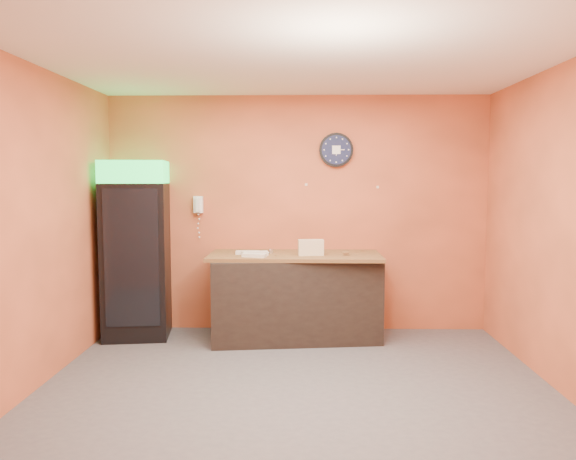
{
  "coord_description": "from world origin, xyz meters",
  "views": [
    {
      "loc": [
        0.04,
        -4.71,
        1.82
      ],
      "look_at": [
        -0.08,
        0.6,
        1.33
      ],
      "focal_mm": 35.0,
      "sensor_mm": 36.0,
      "label": 1
    }
  ],
  "objects": [
    {
      "name": "floor",
      "position": [
        0.0,
        0.0,
        0.0
      ],
      "size": [
        4.5,
        4.5,
        0.0
      ],
      "primitive_type": "plane",
      "color": "#47474C",
      "rests_on": "ground"
    },
    {
      "name": "back_wall",
      "position": [
        0.0,
        2.0,
        1.4
      ],
      "size": [
        4.5,
        0.02,
        2.8
      ],
      "primitive_type": "cube",
      "color": "#E1693F",
      "rests_on": "floor"
    },
    {
      "name": "left_wall",
      "position": [
        -2.25,
        0.0,
        1.4
      ],
      "size": [
        0.02,
        4.0,
        2.8
      ],
      "primitive_type": "cube",
      "color": "#E1693F",
      "rests_on": "floor"
    },
    {
      "name": "right_wall",
      "position": [
        2.25,
        0.0,
        1.4
      ],
      "size": [
        0.02,
        4.0,
        2.8
      ],
      "primitive_type": "cube",
      "color": "#E1693F",
      "rests_on": "floor"
    },
    {
      "name": "ceiling",
      "position": [
        0.0,
        0.0,
        2.8
      ],
      "size": [
        4.5,
        4.0,
        0.02
      ],
      "primitive_type": "cube",
      "color": "white",
      "rests_on": "back_wall"
    },
    {
      "name": "beverage_cooler",
      "position": [
        -1.86,
        1.61,
        0.99
      ],
      "size": [
        0.79,
        0.8,
        2.02
      ],
      "rotation": [
        0.0,
        0.0,
        0.13
      ],
      "color": "black",
      "rests_on": "floor"
    },
    {
      "name": "prep_counter",
      "position": [
        -0.03,
        1.59,
        0.47
      ],
      "size": [
        1.95,
        1.04,
        0.93
      ],
      "primitive_type": "cube",
      "rotation": [
        0.0,
        0.0,
        0.12
      ],
      "color": "black",
      "rests_on": "floor"
    },
    {
      "name": "wall_clock",
      "position": [
        0.45,
        1.97,
        2.16
      ],
      "size": [
        0.4,
        0.06,
        0.4
      ],
      "color": "black",
      "rests_on": "back_wall"
    },
    {
      "name": "wall_phone",
      "position": [
        -1.19,
        1.95,
        1.51
      ],
      "size": [
        0.11,
        0.1,
        0.2
      ],
      "color": "white",
      "rests_on": "back_wall"
    },
    {
      "name": "butcher_paper",
      "position": [
        -0.03,
        1.59,
        0.95
      ],
      "size": [
        1.93,
        0.87,
        0.04
      ],
      "primitive_type": "cube",
      "rotation": [
        0.0,
        0.0,
        -0.0
      ],
      "color": "brown",
      "rests_on": "prep_counter"
    },
    {
      "name": "sub_roll_stack",
      "position": [
        0.15,
        1.45,
        1.06
      ],
      "size": [
        0.29,
        0.13,
        0.18
      ],
      "rotation": [
        0.0,
        0.0,
        0.11
      ],
      "color": "beige",
      "rests_on": "butcher_paper"
    },
    {
      "name": "wrapped_sandwich_left",
      "position": [
        -0.47,
        1.47,
        0.99
      ],
      "size": [
        0.3,
        0.17,
        0.04
      ],
      "primitive_type": "cube",
      "rotation": [
        0.0,
        0.0,
        0.2
      ],
      "color": "silver",
      "rests_on": "butcher_paper"
    },
    {
      "name": "wrapped_sandwich_mid",
      "position": [
        -0.47,
        1.32,
        0.99
      ],
      "size": [
        0.28,
        0.17,
        0.04
      ],
      "primitive_type": "cube",
      "rotation": [
        0.0,
        0.0,
        -0.27
      ],
      "color": "silver",
      "rests_on": "butcher_paper"
    },
    {
      "name": "wrapped_sandwich_right",
      "position": [
        -0.56,
        1.54,
        0.99
      ],
      "size": [
        0.26,
        0.1,
        0.04
      ],
      "primitive_type": "cube",
      "rotation": [
        0.0,
        0.0,
        -0.0
      ],
      "color": "silver",
      "rests_on": "butcher_paper"
    },
    {
      "name": "kitchen_tool",
      "position": [
        -0.3,
        1.6,
        1.0
      ],
      "size": [
        0.05,
        0.05,
        0.05
      ],
      "primitive_type": "cylinder",
      "color": "silver",
      "rests_on": "butcher_paper"
    }
  ]
}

